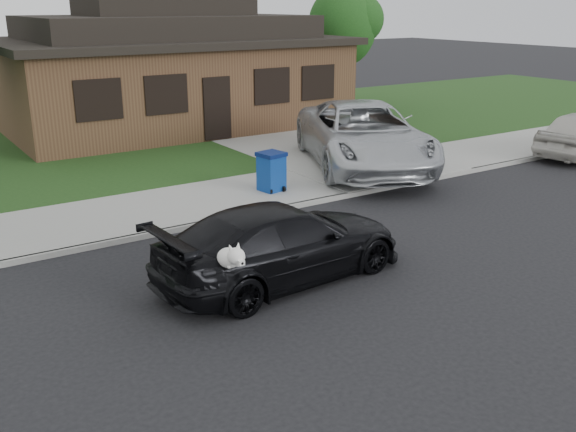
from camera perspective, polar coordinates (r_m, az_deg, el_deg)
ground at (r=11.34m, az=1.38°, el=-5.63°), size 120.00×120.00×0.00m
sidewalk at (r=15.43m, az=-9.21°, el=0.98°), size 60.00×3.00×0.12m
curb at (r=14.14m, az=-6.69°, el=-0.53°), size 60.00×0.12×0.12m
lawn at (r=22.77m, az=-17.63°, el=6.01°), size 60.00×13.00×0.13m
driveway at (r=22.47m, az=-0.49°, el=6.73°), size 4.50×13.00×0.14m
sedan at (r=11.10m, az=-0.60°, el=-2.41°), size 4.77×2.39×1.35m
minivan at (r=18.51m, az=6.75°, el=7.14°), size 5.44×7.15×1.81m
recycling_bin at (r=16.09m, az=-1.48°, el=4.00°), size 0.68×0.68×0.98m
house at (r=25.63m, az=-10.61°, el=12.55°), size 12.60×8.60×4.65m
tree_1 at (r=29.17m, az=5.19°, el=16.56°), size 3.15×3.00×5.25m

